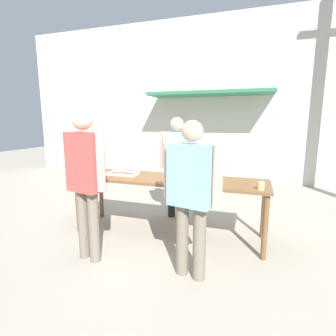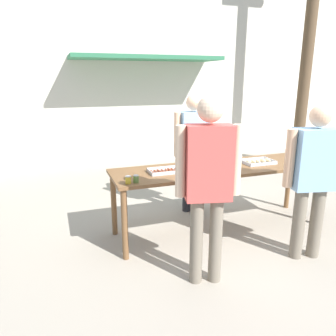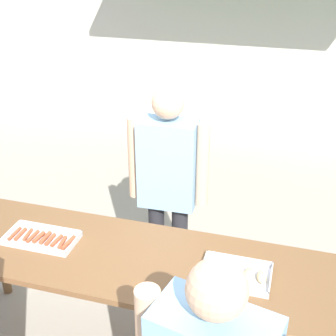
# 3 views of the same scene
# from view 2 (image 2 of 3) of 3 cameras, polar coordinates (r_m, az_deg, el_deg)

# --- Properties ---
(ground_plane) EXTENTS (24.00, 24.00, 0.00)m
(ground_plane) POSITION_cam_2_polar(r_m,az_deg,el_deg) (4.60, 8.89, -10.40)
(ground_plane) COLOR #A39989
(building_facade_back) EXTENTS (12.00, 1.11, 4.50)m
(building_facade_back) POSITION_cam_2_polar(r_m,az_deg,el_deg) (7.87, -4.83, 17.32)
(building_facade_back) COLOR beige
(building_facade_back) RESTS_ON ground
(serving_table) EXTENTS (2.87, 0.78, 0.88)m
(serving_table) POSITION_cam_2_polar(r_m,az_deg,el_deg) (4.32, 9.33, -0.89)
(serving_table) COLOR brown
(serving_table) RESTS_ON ground
(food_tray_sausages) EXTENTS (0.48, 0.25, 0.04)m
(food_tray_sausages) POSITION_cam_2_polar(r_m,az_deg,el_deg) (4.00, 0.06, -0.48)
(food_tray_sausages) COLOR silver
(food_tray_sausages) RESTS_ON serving_table
(food_tray_buns) EXTENTS (0.41, 0.29, 0.06)m
(food_tray_buns) POSITION_cam_2_polar(r_m,az_deg,el_deg) (4.58, 15.43, 1.08)
(food_tray_buns) COLOR silver
(food_tray_buns) RESTS_ON serving_table
(condiment_jar_mustard) EXTENTS (0.06, 0.06, 0.09)m
(condiment_jar_mustard) POSITION_cam_2_polar(r_m,az_deg,el_deg) (3.58, -6.96, -2.05)
(condiment_jar_mustard) COLOR gold
(condiment_jar_mustard) RESTS_ON serving_table
(condiment_jar_ketchup) EXTENTS (0.06, 0.06, 0.09)m
(condiment_jar_ketchup) POSITION_cam_2_polar(r_m,az_deg,el_deg) (3.60, -5.60, -1.90)
(condiment_jar_ketchup) COLOR #567A38
(condiment_jar_ketchup) RESTS_ON serving_table
(beer_cup) EXTENTS (0.08, 0.08, 0.10)m
(beer_cup) POSITION_cam_2_polar(r_m,az_deg,el_deg) (4.83, 24.54, 1.34)
(beer_cup) COLOR #DBC67A
(beer_cup) RESTS_ON serving_table
(person_server_behind_table) EXTENTS (0.61, 0.24, 1.77)m
(person_server_behind_table) POSITION_cam_2_polar(r_m,az_deg,el_deg) (4.86, 4.41, 4.34)
(person_server_behind_table) COLOR #232328
(person_server_behind_table) RESTS_ON ground
(person_customer_holding_hotdog) EXTENTS (0.60, 0.33, 1.85)m
(person_customer_holding_hotdog) POSITION_cam_2_polar(r_m,az_deg,el_deg) (3.06, 7.00, -1.43)
(person_customer_holding_hotdog) COLOR #756B5B
(person_customer_holding_hotdog) RESTS_ON ground
(person_customer_with_cup) EXTENTS (0.66, 0.35, 1.72)m
(person_customer_with_cup) POSITION_cam_2_polar(r_m,az_deg,el_deg) (3.85, 24.02, -0.57)
(person_customer_with_cup) COLOR #756B5B
(person_customer_with_cup) RESTS_ON ground
(utility_pole) EXTENTS (1.10, 0.25, 5.90)m
(utility_pole) POSITION_cam_2_polar(r_m,az_deg,el_deg) (8.26, 23.50, 21.38)
(utility_pole) COLOR brown
(utility_pole) RESTS_ON ground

